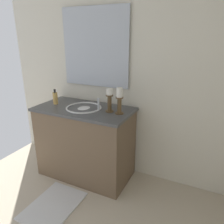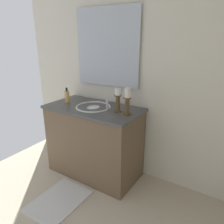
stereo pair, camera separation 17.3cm
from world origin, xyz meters
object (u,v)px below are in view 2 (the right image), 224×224
Objects in this scene: vanity_cabinet at (94,141)px; soap_bottle at (67,96)px; mirror at (107,48)px; candle_holder_short at (118,100)px; candle_holder_tall at (127,100)px; sink_basin at (93,110)px; bath_mat at (59,201)px.

soap_bottle is at bearing -87.55° from vanity_cabinet.
mirror is 0.65m from candle_holder_short.
candle_holder_tall reaches higher than vanity_cabinet.
soap_bottle is (0.02, -0.38, 0.11)m from sink_basin.
vanity_cabinet is 1.85× the size of bath_mat.
candle_holder_short reaches higher than bath_mat.
soap_bottle is (0.02, -0.82, -0.07)m from candle_holder_tall.
sink_basin is 0.67× the size of bath_mat.
vanity_cabinet is 0.63m from soap_bottle.
bath_mat is at bearing -34.49° from candle_holder_tall.
candle_holder_short is (0.26, 0.31, -0.51)m from mirror.
candle_holder_tall is at bearing 57.82° from mirror.
candle_holder_tall is 0.82m from soap_bottle.
candle_holder_tall is 0.46× the size of bath_mat.
mirror is 3.47× the size of candle_holder_short.
candle_holder_tall reaches higher than soap_bottle.
candle_holder_tall is at bearing 90.91° from sink_basin.
vanity_cabinet is at bearing -180.00° from bath_mat.
soap_bottle is 0.30× the size of bath_mat.
mirror reaches higher than soap_bottle.
soap_bottle is at bearing -87.56° from sink_basin.
candle_holder_tall is (-0.01, 0.43, 0.57)m from vanity_cabinet.
sink_basin is 0.40m from soap_bottle.
mirror is 4.85× the size of soap_bottle.
soap_bottle is at bearing -147.82° from bath_mat.
vanity_cabinet is 4.40× the size of candle_holder_short.
candle_holder_short is at bearing 50.32° from mirror.
candle_holder_tall is (0.27, 0.43, -0.49)m from mirror.
soap_bottle is 1.17m from bath_mat.
candle_holder_tall is at bearing 83.96° from candle_holder_short.
candle_holder_tall is 1.26m from bath_mat.
bath_mat is (0.91, 0.00, -1.49)m from mirror.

